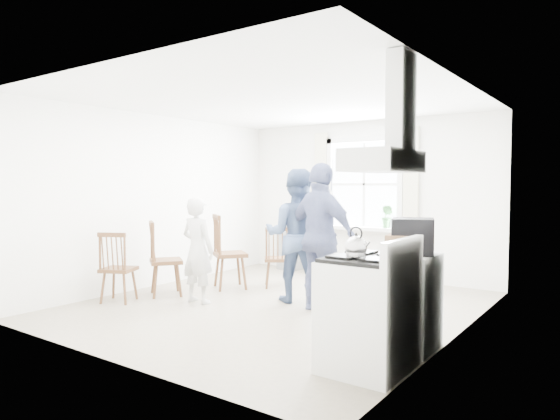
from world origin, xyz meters
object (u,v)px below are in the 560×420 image
object	(u,v)px
windsor_chair_c	(115,260)
windsor_chair_b	(158,250)
windsor_chair_a	(278,251)
person_mid	(296,235)
low_cabinet	(408,301)
stereo_stack	(413,236)
person_right	(321,237)
person_left	(198,250)
gas_stove	(369,312)

from	to	relation	value
windsor_chair_c	windsor_chair_b	bearing A→B (deg)	81.28
windsor_chair_a	windsor_chair_b	bearing A→B (deg)	-127.91
windsor_chair_a	person_mid	size ratio (longest dim) A/B	0.53
windsor_chair_b	low_cabinet	bearing A→B (deg)	-2.00
windsor_chair_c	stereo_stack	bearing A→B (deg)	7.54
low_cabinet	windsor_chair_b	world-z (taller)	windsor_chair_b
stereo_stack	windsor_chair_a	distance (m)	3.07
windsor_chair_a	person_right	xyz separation A→B (m)	(1.21, -0.78, 0.34)
person_mid	person_left	bearing A→B (deg)	15.83
windsor_chair_a	person_right	world-z (taller)	person_right
windsor_chair_a	person_mid	xyz separation A→B (m)	(0.68, -0.52, 0.31)
gas_stove	person_left	bearing A→B (deg)	163.24
windsor_chair_a	person_left	bearing A→B (deg)	-103.47
windsor_chair_a	person_left	distance (m)	1.39
windsor_chair_b	person_mid	xyz separation A→B (m)	(1.75, 0.85, 0.24)
stereo_stack	person_mid	bearing A→B (deg)	153.39
person_left	windsor_chair_b	bearing A→B (deg)	1.36
windsor_chair_b	person_left	xyz separation A→B (m)	(0.75, 0.03, 0.06)
gas_stove	windsor_chair_a	world-z (taller)	gas_stove
windsor_chair_b	person_right	distance (m)	2.37
windsor_chair_a	windsor_chair_b	world-z (taller)	windsor_chair_b
person_left	stereo_stack	bearing A→B (deg)	176.04
gas_stove	windsor_chair_c	world-z (taller)	gas_stove
windsor_chair_c	person_mid	distance (m)	2.38
stereo_stack	person_right	xyz separation A→B (m)	(-1.42, 0.73, -0.16)
gas_stove	stereo_stack	bearing A→B (deg)	81.35
windsor_chair_b	person_mid	distance (m)	1.96
windsor_chair_c	low_cabinet	bearing A→B (deg)	7.62
windsor_chair_c	person_right	xyz separation A→B (m)	(2.38, 1.23, 0.33)
low_cabinet	windsor_chair_b	xyz separation A→B (m)	(-3.66, 0.13, 0.19)
stereo_stack	person_left	distance (m)	2.98
gas_stove	person_mid	size ratio (longest dim) A/B	0.64
windsor_chair_a	windsor_chair_b	distance (m)	1.74
low_cabinet	person_left	bearing A→B (deg)	176.91
low_cabinet	person_right	world-z (taller)	person_right
gas_stove	person_left	size ratio (longest dim) A/B	0.81
gas_stove	person_mid	world-z (taller)	person_mid
windsor_chair_a	windsor_chair_b	size ratio (longest dim) A/B	0.88
windsor_chair_c	person_mid	world-z (taller)	person_mid
windsor_chair_a	person_right	bearing A→B (deg)	-32.58
gas_stove	person_right	bearing A→B (deg)	132.61
low_cabinet	windsor_chair_a	bearing A→B (deg)	149.95
gas_stove	person_mid	distance (m)	2.53
stereo_stack	person_right	world-z (taller)	person_right
stereo_stack	windsor_chair_b	world-z (taller)	stereo_stack
windsor_chair_c	person_mid	size ratio (longest dim) A/B	0.54
low_cabinet	windsor_chair_c	distance (m)	3.80
windsor_chair_a	windsor_chair_c	distance (m)	2.32
gas_stove	person_mid	bearing A→B (deg)	137.73
low_cabinet	stereo_stack	xyz separation A→B (m)	(0.04, -0.00, 0.62)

